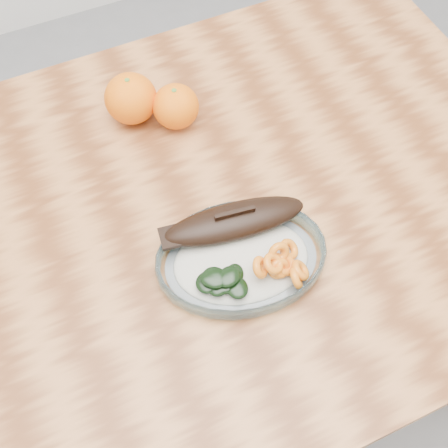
# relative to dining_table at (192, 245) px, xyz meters

# --- Properties ---
(ground) EXTENTS (3.00, 3.00, 0.00)m
(ground) POSITION_rel_dining_table_xyz_m (0.00, 0.00, -0.65)
(ground) COLOR slate
(ground) RESTS_ON ground
(dining_table) EXTENTS (1.20, 0.80, 0.75)m
(dining_table) POSITION_rel_dining_table_xyz_m (0.00, 0.00, 0.00)
(dining_table) COLOR brown
(dining_table) RESTS_ON ground
(plated_meal) EXTENTS (0.53, 0.53, 0.08)m
(plated_meal) POSITION_rel_dining_table_xyz_m (0.04, -0.11, 0.12)
(plated_meal) COLOR white
(plated_meal) RESTS_ON dining_table
(orange_left) EXTENTS (0.09, 0.09, 0.09)m
(orange_left) POSITION_rel_dining_table_xyz_m (-0.01, 0.22, 0.14)
(orange_left) COLOR #FF6105
(orange_left) RESTS_ON dining_table
(orange_right) EXTENTS (0.08, 0.08, 0.08)m
(orange_right) POSITION_rel_dining_table_xyz_m (0.05, 0.18, 0.14)
(orange_right) COLOR #FF6105
(orange_right) RESTS_ON dining_table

